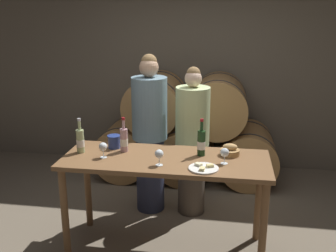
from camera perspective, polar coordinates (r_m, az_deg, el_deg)
ground_plane at (r=3.86m, az=-0.33°, el=-17.24°), size 10.00×10.00×0.00m
stone_wall_back at (r=5.46m, az=3.48°, el=10.80°), size 10.00×0.12×3.20m
barrel_stack at (r=5.11m, az=2.68°, el=-0.91°), size 2.32×0.88×1.36m
tasting_table at (r=3.48m, az=-0.35°, el=-6.48°), size 1.81×0.69×0.90m
person_left at (r=4.19m, az=-2.66°, el=-1.23°), size 0.37×0.37×1.72m
person_right at (r=4.14m, az=3.52°, el=-2.36°), size 0.35×0.35×1.60m
wine_bottle_red at (r=3.47m, az=4.86°, el=-2.44°), size 0.07×0.07×0.34m
wine_bottle_white at (r=3.62m, az=-12.61°, el=-2.10°), size 0.07×0.07×0.32m
wine_bottle_rose at (r=3.58m, az=-6.41°, el=-2.00°), size 0.07×0.07×0.32m
blue_crock at (r=3.69m, az=-7.83°, el=-2.19°), size 0.12×0.12×0.12m
bread_basket at (r=3.53m, az=8.97°, el=-3.58°), size 0.17×0.17×0.11m
cheese_plate at (r=3.21m, az=5.18°, el=-6.10°), size 0.25×0.25×0.04m
wine_glass_far_left at (r=3.46m, az=-9.41°, el=-3.03°), size 0.07×0.07×0.14m
wine_glass_left at (r=3.24m, az=-1.29°, el=-4.13°), size 0.07×0.07×0.14m
wine_glass_center at (r=3.31m, az=8.22°, el=-3.87°), size 0.07×0.07×0.14m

